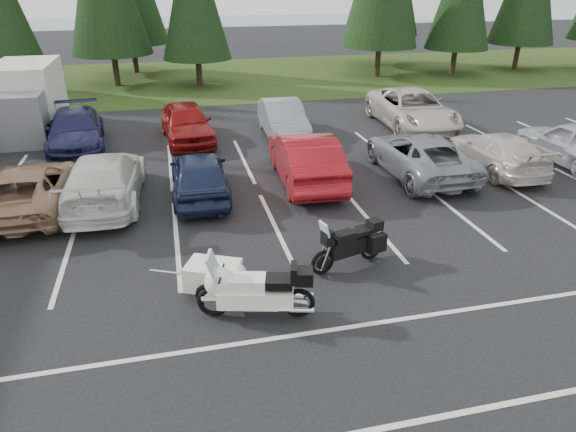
# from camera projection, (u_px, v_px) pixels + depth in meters

# --- Properties ---
(ground) EXTENTS (120.00, 120.00, 0.00)m
(ground) POSITION_uv_depth(u_px,v_px,m) (266.00, 250.00, 13.07)
(ground) COLOR black
(ground) RESTS_ON ground
(grass_strip) EXTENTS (80.00, 16.00, 0.01)m
(grass_strip) POSITION_uv_depth(u_px,v_px,m) (197.00, 79.00, 34.18)
(grass_strip) COLOR #203611
(grass_strip) RESTS_ON ground
(lake_water) EXTENTS (70.00, 50.00, 0.02)m
(lake_water) POSITION_uv_depth(u_px,v_px,m) (212.00, 31.00, 62.27)
(lake_water) COLOR slate
(lake_water) RESTS_ON ground
(box_truck) EXTENTS (2.40, 5.60, 2.90)m
(box_truck) POSITION_uv_depth(u_px,v_px,m) (25.00, 101.00, 21.79)
(box_truck) COLOR silver
(box_truck) RESTS_ON ground
(stall_markings) EXTENTS (32.00, 16.00, 0.01)m
(stall_markings) POSITION_uv_depth(u_px,v_px,m) (253.00, 217.00, 14.83)
(stall_markings) COLOR silver
(stall_markings) RESTS_ON ground
(car_near_2) EXTENTS (2.36, 4.97, 1.37)m
(car_near_2) POSITION_uv_depth(u_px,v_px,m) (30.00, 188.00, 15.00)
(car_near_2) COLOR #927155
(car_near_2) RESTS_ON ground
(car_near_3) EXTENTS (2.37, 5.37, 1.53)m
(car_near_3) POSITION_uv_depth(u_px,v_px,m) (104.00, 179.00, 15.47)
(car_near_3) COLOR silver
(car_near_3) RESTS_ON ground
(car_near_4) EXTENTS (1.80, 4.33, 1.46)m
(car_near_4) POSITION_uv_depth(u_px,v_px,m) (199.00, 174.00, 15.90)
(car_near_4) COLOR #1A2442
(car_near_4) RESTS_ON ground
(car_near_5) EXTENTS (1.98, 5.11, 1.66)m
(car_near_5) POSITION_uv_depth(u_px,v_px,m) (305.00, 158.00, 17.00)
(car_near_5) COLOR maroon
(car_near_5) RESTS_ON ground
(car_near_6) EXTENTS (2.43, 5.21, 1.44)m
(car_near_6) POSITION_uv_depth(u_px,v_px,m) (419.00, 155.00, 17.65)
(car_near_6) COLOR gray
(car_near_6) RESTS_ON ground
(car_near_7) EXTENTS (1.95, 4.62, 1.33)m
(car_near_7) POSITION_uv_depth(u_px,v_px,m) (496.00, 152.00, 18.14)
(car_near_7) COLOR beige
(car_near_7) RESTS_ON ground
(car_near_8) EXTENTS (2.13, 4.81, 1.61)m
(car_near_8) POSITION_uv_depth(u_px,v_px,m) (575.00, 143.00, 18.58)
(car_near_8) COLOR #B2B2B7
(car_near_8) RESTS_ON ground
(car_far_1) EXTENTS (2.54, 5.29, 1.49)m
(car_far_1) POSITION_uv_depth(u_px,v_px,m) (76.00, 130.00, 20.36)
(car_far_1) COLOR #1B1E45
(car_far_1) RESTS_ON ground
(car_far_2) EXTENTS (2.23, 4.77, 1.58)m
(car_far_2) POSITION_uv_depth(u_px,v_px,m) (186.00, 123.00, 21.18)
(car_far_2) COLOR maroon
(car_far_2) RESTS_ON ground
(car_far_3) EXTENTS (1.74, 4.61, 1.50)m
(car_far_3) POSITION_uv_depth(u_px,v_px,m) (283.00, 119.00, 21.86)
(car_far_3) COLOR gray
(car_far_3) RESTS_ON ground
(car_far_4) EXTENTS (3.00, 6.05, 1.65)m
(car_far_4) POSITION_uv_depth(u_px,v_px,m) (412.00, 109.00, 23.15)
(car_far_4) COLOR beige
(car_far_4) RESTS_ON ground
(touring_motorcycle) EXTENTS (2.77, 1.44, 1.47)m
(touring_motorcycle) POSITION_uv_depth(u_px,v_px,m) (255.00, 286.00, 10.24)
(touring_motorcycle) COLOR white
(touring_motorcycle) RESTS_ON ground
(cargo_trailer) EXTENTS (1.87, 1.52, 0.76)m
(cargo_trailer) POSITION_uv_depth(u_px,v_px,m) (214.00, 279.00, 11.14)
(cargo_trailer) COLOR white
(cargo_trailer) RESTS_ON ground
(adventure_motorcycle) EXTENTS (2.38, 1.39, 1.37)m
(adventure_motorcycle) POSITION_uv_depth(u_px,v_px,m) (348.00, 241.00, 12.04)
(adventure_motorcycle) COLOR black
(adventure_motorcycle) RESTS_ON ground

